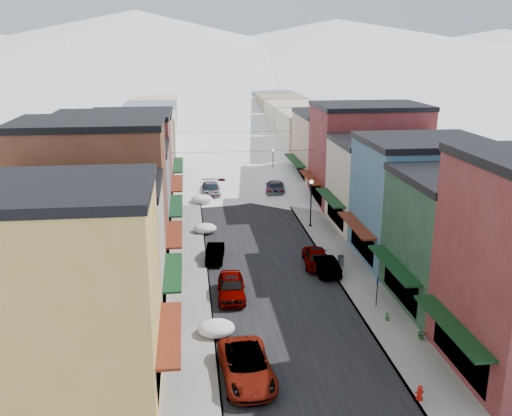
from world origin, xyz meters
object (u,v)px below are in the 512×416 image
object	(u,v)px
car_dark_hatch	(215,253)
streetlamp_near	(311,197)
car_silver_sedan	(231,287)
car_white_suv	(247,366)
car_green_sedan	(323,264)
fire_hydrant	(420,393)
trash_can	(341,261)

from	to	relation	value
car_dark_hatch	streetlamp_near	xyz separation A→B (m)	(10.09, 8.07, 2.50)
car_silver_sedan	streetlamp_near	bearing A→B (deg)	61.90
car_white_suv	car_dark_hatch	world-z (taller)	car_white_suv
car_dark_hatch	streetlamp_near	bearing A→B (deg)	45.45
car_green_sedan	car_white_suv	bearing A→B (deg)	55.67
car_white_suv	car_green_sedan	bearing A→B (deg)	58.26
car_dark_hatch	fire_hydrant	size ratio (longest dim) A/B	5.02
car_dark_hatch	trash_can	distance (m)	10.70
car_silver_sedan	fire_hydrant	size ratio (longest dim) A/B	6.07
car_white_suv	car_green_sedan	world-z (taller)	car_white_suv
car_dark_hatch	trash_can	world-z (taller)	car_dark_hatch
car_white_suv	fire_hydrant	distance (m)	9.25
trash_can	car_dark_hatch	bearing A→B (deg)	163.82
fire_hydrant	car_white_suv	bearing A→B (deg)	160.16
fire_hydrant	streetlamp_near	size ratio (longest dim) A/B	0.17
car_green_sedan	streetlamp_near	bearing A→B (deg)	-103.15
car_dark_hatch	car_green_sedan	bearing A→B (deg)	-17.31
car_green_sedan	streetlamp_near	xyz separation A→B (m)	(1.49, 11.92, 2.42)
car_silver_sedan	trash_can	xyz separation A→B (m)	(9.48, 4.61, -0.22)
fire_hydrant	trash_can	world-z (taller)	trash_can
car_silver_sedan	car_green_sedan	world-z (taller)	car_silver_sedan
trash_can	streetlamp_near	size ratio (longest dim) A/B	0.19
car_silver_sedan	car_dark_hatch	xyz separation A→B (m)	(-0.80, 7.59, -0.17)
car_dark_hatch	car_green_sedan	size ratio (longest dim) A/B	0.90
car_silver_sedan	car_green_sedan	distance (m)	8.65
streetlamp_near	fire_hydrant	bearing A→B (deg)	-91.14
fire_hydrant	streetlamp_near	xyz separation A→B (m)	(0.59, 29.54, 2.65)
car_white_suv	car_silver_sedan	bearing A→B (deg)	86.56
car_white_suv	car_silver_sedan	size ratio (longest dim) A/B	1.19
fire_hydrant	trash_can	bearing A→B (deg)	87.60
car_green_sedan	trash_can	bearing A→B (deg)	-158.70
car_dark_hatch	trash_can	bearing A→B (deg)	-9.38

